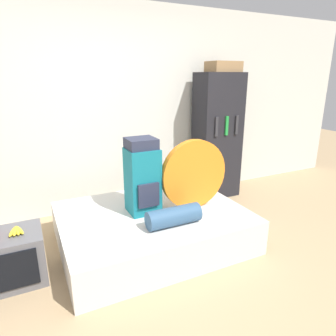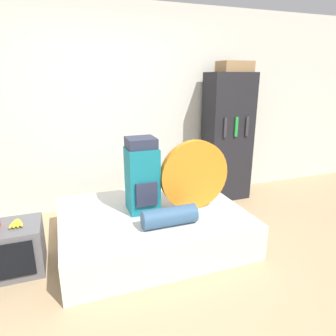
{
  "view_description": "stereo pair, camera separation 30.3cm",
  "coord_description": "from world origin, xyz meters",
  "views": [
    {
      "loc": [
        -1.05,
        -1.94,
        1.72
      ],
      "look_at": [
        0.23,
        0.7,
        0.81
      ],
      "focal_mm": 32.0,
      "sensor_mm": 36.0,
      "label": 1
    },
    {
      "loc": [
        -0.77,
        -2.06,
        1.72
      ],
      "look_at": [
        0.23,
        0.7,
        0.81
      ],
      "focal_mm": 32.0,
      "sensor_mm": 36.0,
      "label": 2
    }
  ],
  "objects": [
    {
      "name": "television",
      "position": [
        -1.34,
        0.64,
        0.22
      ],
      "size": [
        0.62,
        0.46,
        0.45
      ],
      "color": "#5B5B60",
      "rests_on": "ground_plane"
    },
    {
      "name": "bed",
      "position": [
        0.04,
        0.7,
        0.18
      ],
      "size": [
        1.87,
        1.42,
        0.36
      ],
      "color": "silver",
      "rests_on": "ground_plane"
    },
    {
      "name": "cardboard_box",
      "position": [
        1.49,
        1.58,
        1.83
      ],
      "size": [
        0.43,
        0.3,
        0.14
      ],
      "color": "#99754C",
      "rests_on": "bookshelf"
    },
    {
      "name": "ground_plane",
      "position": [
        0.0,
        0.0,
        0.0
      ],
      "size": [
        16.0,
        16.0,
        0.0
      ],
      "primitive_type": "plane",
      "color": "tan"
    },
    {
      "name": "backpack",
      "position": [
        -0.03,
        0.75,
        0.74
      ],
      "size": [
        0.31,
        0.32,
        0.77
      ],
      "color": "#14707F",
      "rests_on": "bed"
    },
    {
      "name": "sleeping_roll",
      "position": [
        0.11,
        0.33,
        0.45
      ],
      "size": [
        0.52,
        0.18,
        0.18
      ],
      "color": "#33567A",
      "rests_on": "bed"
    },
    {
      "name": "tent_bag",
      "position": [
        0.49,
        0.62,
        0.73
      ],
      "size": [
        0.74,
        0.08,
        0.74
      ],
      "color": "orange",
      "rests_on": "bed"
    },
    {
      "name": "bookshelf",
      "position": [
        1.43,
        1.56,
        0.88
      ],
      "size": [
        0.63,
        0.42,
        1.76
      ],
      "color": "black",
      "rests_on": "ground_plane"
    },
    {
      "name": "wall_back",
      "position": [
        0.0,
        1.87,
        1.3
      ],
      "size": [
        8.0,
        0.05,
        2.6
      ],
      "color": "silver",
      "rests_on": "ground_plane"
    },
    {
      "name": "banana_bunch",
      "position": [
        -1.22,
        0.65,
        0.47
      ],
      "size": [
        0.14,
        0.18,
        0.04
      ],
      "color": "yellow",
      "rests_on": "television"
    }
  ]
}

